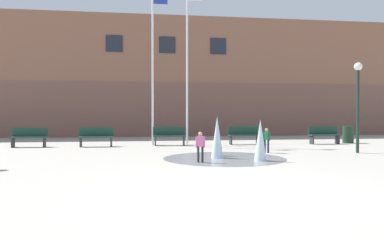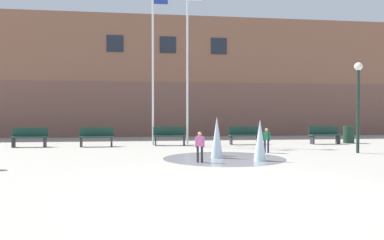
{
  "view_description": "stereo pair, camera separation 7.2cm",
  "coord_description": "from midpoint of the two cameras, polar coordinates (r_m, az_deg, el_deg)",
  "views": [
    {
      "loc": [
        -1.84,
        -7.43,
        1.58
      ],
      "look_at": [
        0.33,
        8.08,
        1.3
      ],
      "focal_mm": 35.0,
      "sensor_mm": 36.0,
      "label": 1
    },
    {
      "loc": [
        -1.76,
        -7.44,
        1.58
      ],
      "look_at": [
        0.33,
        8.08,
        1.3
      ],
      "focal_mm": 35.0,
      "sensor_mm": 36.0,
      "label": 2
    }
  ],
  "objects": [
    {
      "name": "flagpole_right",
      "position": [
        19.15,
        -0.77,
        9.22
      ],
      "size": [
        0.8,
        0.1,
        8.13
      ],
      "color": "silver",
      "rests_on": "ground"
    },
    {
      "name": "library_building",
      "position": [
        28.42,
        -4.31,
        6.14
      ],
      "size": [
        36.0,
        6.05,
        8.23
      ],
      "color": "brown",
      "rests_on": "ground"
    },
    {
      "name": "child_running",
      "position": [
        12.03,
        1.11,
        -3.75
      ],
      "size": [
        0.31,
        0.21,
        0.99
      ],
      "rotation": [
        0.0,
        0.0,
        2.6
      ],
      "color": "#28282D",
      "rests_on": "ground"
    },
    {
      "name": "park_bench_under_left_flagpole",
      "position": [
        18.51,
        -3.57,
        -2.39
      ],
      "size": [
        1.6,
        0.44,
        0.91
      ],
      "color": "#28282D",
      "rests_on": "ground"
    },
    {
      "name": "park_bench_center",
      "position": [
        19.17,
        7.8,
        -2.27
      ],
      "size": [
        1.6,
        0.44,
        0.91
      ],
      "color": "#28282D",
      "rests_on": "ground"
    },
    {
      "name": "trash_can",
      "position": [
        21.5,
        22.59,
        -2.06
      ],
      "size": [
        0.56,
        0.56,
        0.9
      ],
      "primitive_type": "cylinder",
      "color": "#193323",
      "rests_on": "ground"
    },
    {
      "name": "splash_fountain",
      "position": [
        13.17,
        5.82,
        -3.46
      ],
      "size": [
        4.29,
        4.29,
        1.47
      ],
      "color": "gray",
      "rests_on": "ground"
    },
    {
      "name": "park_bench_far_right",
      "position": [
        20.47,
        19.38,
        -2.11
      ],
      "size": [
        1.6,
        0.44,
        0.91
      ],
      "color": "#28282D",
      "rests_on": "ground"
    },
    {
      "name": "park_bench_far_left",
      "position": [
        19.08,
        -23.66,
        -2.37
      ],
      "size": [
        1.6,
        0.44,
        0.91
      ],
      "color": "#28282D",
      "rests_on": "ground"
    },
    {
      "name": "child_in_fountain",
      "position": [
        15.28,
        11.16,
        -2.75
      ],
      "size": [
        0.31,
        0.24,
        0.99
      ],
      "rotation": [
        0.0,
        0.0,
        -2.27
      ],
      "color": "#1E233D",
      "rests_on": "ground"
    },
    {
      "name": "flagpole_left",
      "position": [
        19.0,
        -6.04,
        8.92
      ],
      "size": [
        0.8,
        0.1,
        7.89
      ],
      "color": "silver",
      "rests_on": "ground"
    },
    {
      "name": "park_bench_left_of_flagpoles",
      "position": [
        18.28,
        -14.49,
        -2.46
      ],
      "size": [
        1.6,
        0.44,
        0.91
      ],
      "color": "#28282D",
      "rests_on": "ground"
    },
    {
      "name": "ground_plane",
      "position": [
        7.82,
        5.64,
        -10.65
      ],
      "size": [
        100.0,
        100.0,
        0.0
      ],
      "primitive_type": "plane",
      "color": "#9E998E"
    },
    {
      "name": "lamp_post_right_lane",
      "position": [
        16.3,
        23.85,
        3.74
      ],
      "size": [
        0.32,
        0.32,
        3.6
      ],
      "color": "#192D23",
      "rests_on": "ground"
    }
  ]
}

